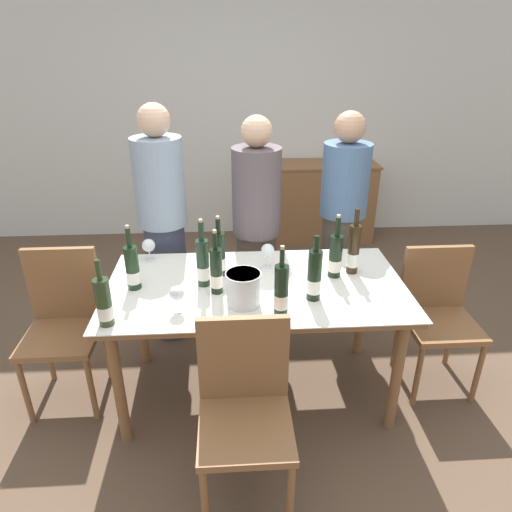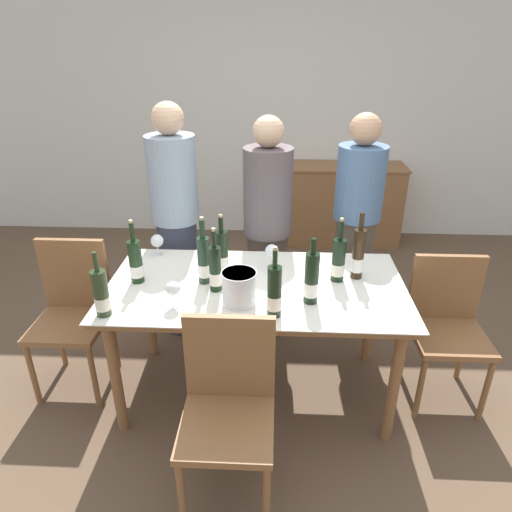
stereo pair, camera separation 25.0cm
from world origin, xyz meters
The scene contains 23 objects.
ground_plane centered at (0.00, 0.00, 0.00)m, with size 12.00×12.00×0.00m, color brown.
back_wall centered at (0.00, 2.71, 1.40)m, with size 8.00×0.10×2.80m.
sideboard_cabinet centered at (0.82, 2.42, 0.42)m, with size 1.21×0.46×0.84m.
dining_table centered at (0.00, 0.00, 0.69)m, with size 1.69×0.89×0.77m.
ice_bucket centered at (-0.08, -0.20, 0.87)m, with size 0.19×0.19×0.18m.
wine_bottle_0 centered at (0.30, -0.17, 0.90)m, with size 0.08×0.08×0.37m.
wine_bottle_1 centered at (-0.75, -0.34, 0.89)m, with size 0.08×0.08×0.35m.
wine_bottle_2 centered at (-0.21, 0.14, 0.90)m, with size 0.08×0.08×0.37m.
wine_bottle_3 centered at (-0.22, -0.07, 0.90)m, with size 0.07×0.07×0.37m.
wine_bottle_4 centered at (0.46, 0.08, 0.89)m, with size 0.08×0.08×0.38m.
wine_bottle_5 centered at (-0.68, 0.01, 0.89)m, with size 0.08×0.08×0.38m.
wine_bottle_6 centered at (0.11, -0.31, 0.90)m, with size 0.07×0.07×0.38m.
wine_bottle_7 centered at (0.58, 0.12, 0.91)m, with size 0.07×0.07×0.40m.
wine_bottle_8 centered at (-0.29, 0.02, 0.91)m, with size 0.07×0.07×0.40m.
wine_glass_0 centered at (-0.65, 0.36, 0.87)m, with size 0.08×0.08×0.14m.
wine_glass_1 centered at (-0.42, -0.25, 0.87)m, with size 0.08×0.08×0.14m.
wine_glass_2 centered at (0.08, 0.22, 0.88)m, with size 0.08×0.08×0.15m.
chair_right_end centered at (1.14, 0.08, 0.52)m, with size 0.42×0.42×0.89m.
chair_left_end centered at (-1.14, 0.09, 0.54)m, with size 0.42×0.42×0.94m.
chair_near_front centered at (-0.09, -0.67, 0.54)m, with size 0.42×0.42×0.93m.
person_host centered at (-0.59, 0.69, 0.84)m, with size 0.33×0.33×1.68m.
person_guest_left centered at (0.05, 0.68, 0.80)m, with size 0.33×0.33×1.60m.
person_guest_right centered at (0.67, 0.78, 0.81)m, with size 0.33×0.33×1.61m.
Camera 2 is at (0.11, -2.26, 2.04)m, focal length 32.00 mm.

